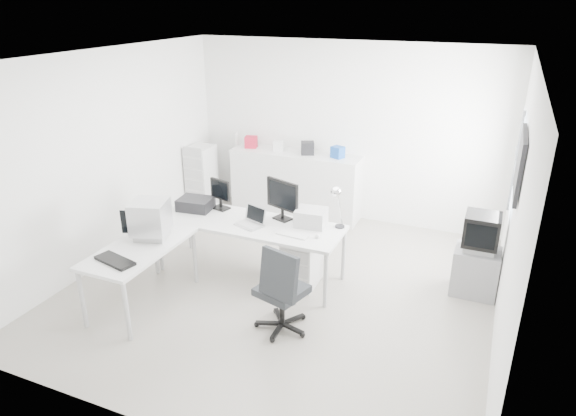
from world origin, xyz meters
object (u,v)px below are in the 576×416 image
at_px(crt_monitor, 151,221).
at_px(crt_tv, 481,233).
at_px(inkjet_printer, 196,204).
at_px(office_chair, 282,286).
at_px(laser_printer, 311,217).
at_px(lcd_monitor_large, 282,200).
at_px(side_desk, 142,275).
at_px(lcd_monitor_small, 220,195).
at_px(main_desk, 250,249).
at_px(laptop, 249,218).
at_px(drawer_pedestal, 302,262).
at_px(filing_cabinet, 202,178).
at_px(sideboard, 296,184).
at_px(tv_cabinet, 475,271).

xyz_separation_m(crt_monitor, crt_tv, (3.57, 1.52, -0.16)).
distance_m(inkjet_printer, crt_tv, 3.62).
relative_size(office_chair, crt_tv, 2.10).
bearing_deg(laser_printer, lcd_monitor_large, 170.30).
bearing_deg(side_desk, lcd_monitor_small, 77.47).
height_order(inkjet_printer, laser_printer, laser_printer).
height_order(lcd_monitor_large, laser_printer, lcd_monitor_large).
bearing_deg(main_desk, inkjet_printer, 173.29).
height_order(main_desk, office_chair, office_chair).
bearing_deg(main_desk, office_chair, -47.22).
height_order(inkjet_printer, laptop, laptop).
height_order(side_desk, drawer_pedestal, side_desk).
relative_size(crt_monitor, filing_cabinet, 0.39).
height_order(sideboard, filing_cabinet, filing_cabinet).
distance_m(main_desk, drawer_pedestal, 0.71).
bearing_deg(side_desk, crt_tv, 26.34).
bearing_deg(filing_cabinet, laser_printer, -30.62).
distance_m(side_desk, lcd_monitor_large, 1.92).
bearing_deg(inkjet_printer, lcd_monitor_large, 0.84).
relative_size(office_chair, sideboard, 0.49).
relative_size(drawer_pedestal, inkjet_printer, 1.38).
distance_m(side_desk, crt_tv, 4.01).
xyz_separation_m(lcd_monitor_small, crt_monitor, (-0.30, -1.10, 0.01)).
xyz_separation_m(main_desk, office_chair, (0.85, -0.92, 0.15)).
xyz_separation_m(inkjet_printer, crt_tv, (3.57, 0.57, -0.02)).
bearing_deg(lcd_monitor_small, lcd_monitor_large, 15.05).
bearing_deg(laser_printer, laptop, -160.84).
relative_size(side_desk, inkjet_printer, 3.21).
bearing_deg(drawer_pedestal, sideboard, 114.18).
relative_size(laptop, office_chair, 0.31).
bearing_deg(office_chair, main_desk, 148.71).
bearing_deg(crt_tv, main_desk, -166.19).
xyz_separation_m(sideboard, filing_cabinet, (-1.55, -0.39, 0.02)).
bearing_deg(crt_tv, drawer_pedestal, -162.98).
bearing_deg(filing_cabinet, lcd_monitor_large, -34.57).
distance_m(crt_tv, filing_cabinet, 4.63).
bearing_deg(drawer_pedestal, lcd_monitor_large, 150.26).
bearing_deg(lcd_monitor_large, lcd_monitor_small, -160.38).
bearing_deg(filing_cabinet, main_desk, -44.00).
relative_size(lcd_monitor_small, filing_cabinet, 0.36).
height_order(office_chair, tv_cabinet, office_chair).
xyz_separation_m(side_desk, office_chair, (1.70, 0.18, 0.15)).
height_order(lcd_monitor_small, crt_monitor, crt_monitor).
bearing_deg(lcd_monitor_large, drawer_pedestal, -10.12).
xyz_separation_m(laser_printer, sideboard, (-0.97, 1.88, -0.32)).
relative_size(laptop, filing_cabinet, 0.29).
bearing_deg(tv_cabinet, laptop, -163.94).
xyz_separation_m(laptop, laser_printer, (0.70, 0.32, 0.00)).
bearing_deg(lcd_monitor_small, filing_cabinet, 144.97).
relative_size(laser_printer, sideboard, 0.17).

